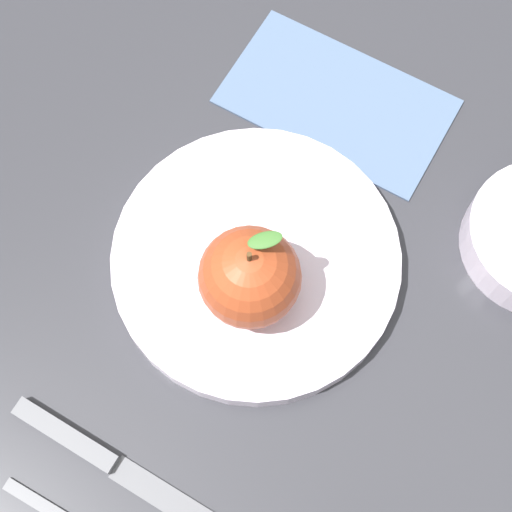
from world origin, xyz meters
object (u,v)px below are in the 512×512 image
object	(u,v)px
apple	(255,272)
linen_napkin	(337,101)
knife	(119,468)
dinner_plate	(256,260)

from	to	relation	value
apple	linen_napkin	bearing A→B (deg)	22.39
knife	linen_napkin	bearing A→B (deg)	15.50
dinner_plate	apple	xyz separation A→B (m)	(-0.02, -0.02, 0.05)
apple	linen_napkin	xyz separation A→B (m)	(0.17, 0.07, -0.05)
linen_napkin	dinner_plate	bearing A→B (deg)	-160.69
dinner_plate	knife	bearing A→B (deg)	-167.88
knife	linen_napkin	xyz separation A→B (m)	(0.34, 0.09, -0.00)
knife	apple	bearing A→B (deg)	7.53
dinner_plate	knife	world-z (taller)	dinner_plate
apple	knife	size ratio (longest dim) A/B	0.39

